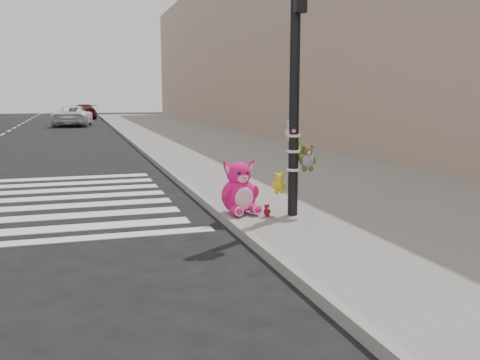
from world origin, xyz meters
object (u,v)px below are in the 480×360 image
object	(u,v)px
pink_bunny	(239,191)
red_teddy	(267,210)
car_white_near	(73,116)
signal_pole	(295,114)

from	to	relation	value
pink_bunny	red_teddy	distance (m)	0.58
pink_bunny	car_white_near	xyz separation A→B (m)	(-2.68, 30.02, 0.17)
pink_bunny	red_teddy	xyz separation A→B (m)	(0.35, -0.37, -0.27)
signal_pole	red_teddy	bearing A→B (deg)	-178.75
signal_pole	car_white_near	xyz separation A→B (m)	(-3.50, 30.38, -1.10)
red_teddy	car_white_near	bearing A→B (deg)	77.71
car_white_near	red_teddy	bearing A→B (deg)	102.48
red_teddy	car_white_near	size ratio (longest dim) A/B	0.04
pink_bunny	car_white_near	world-z (taller)	car_white_near
signal_pole	car_white_near	distance (m)	30.60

